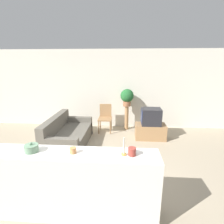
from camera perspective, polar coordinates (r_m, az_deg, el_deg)
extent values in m
plane|color=tan|center=(3.57, -9.84, -23.34)|extent=(14.00, 14.00, 0.00)
cube|color=beige|center=(6.22, -2.88, 7.43)|extent=(9.00, 0.06, 2.70)
cube|color=#605B51|center=(5.10, -13.71, -8.24)|extent=(0.97, 1.82, 0.42)
cube|color=#605B51|center=(5.08, -18.13, -3.75)|extent=(0.20, 1.82, 0.40)
cube|color=#605B51|center=(4.36, -17.09, -11.58)|extent=(0.97, 0.16, 0.57)
cube|color=#605B51|center=(5.81, -11.31, -4.28)|extent=(0.97, 0.16, 0.57)
cube|color=#9E754C|center=(5.48, 12.37, -6.22)|extent=(0.90, 0.48, 0.46)
cube|color=#232328|center=(5.32, 12.66, -1.47)|extent=(0.56, 0.46, 0.49)
cube|color=navy|center=(5.29, 9.61, -1.42)|extent=(0.02, 0.38, 0.38)
cube|color=#9E754C|center=(5.80, -2.29, -2.25)|extent=(0.44, 0.44, 0.04)
cube|color=#9E754C|center=(5.92, -2.10, 0.56)|extent=(0.40, 0.04, 0.44)
cylinder|color=#9E754C|center=(5.72, -4.38, -5.05)|extent=(0.04, 0.04, 0.44)
cylinder|color=#9E754C|center=(5.68, -0.57, -5.16)|extent=(0.04, 0.04, 0.44)
cylinder|color=#9E754C|center=(6.08, -3.85, -3.79)|extent=(0.04, 0.04, 0.44)
cylinder|color=#9E754C|center=(6.04, -0.27, -3.89)|extent=(0.04, 0.04, 0.44)
cylinder|color=#9E754C|center=(6.06, 4.78, -1.86)|extent=(0.13, 0.13, 0.84)
cylinder|color=#8E5B3D|center=(5.93, 4.88, 2.78)|extent=(0.26, 0.26, 0.17)
sphere|color=#23602D|center=(5.87, 4.94, 5.35)|extent=(0.44, 0.44, 0.44)
cube|color=silver|center=(2.84, -13.15, -21.99)|extent=(2.52, 0.44, 1.03)
cylinder|color=gray|center=(2.75, -24.81, -10.67)|extent=(0.19, 0.19, 0.10)
sphere|color=gray|center=(2.72, -24.99, -9.29)|extent=(0.04, 0.04, 0.04)
cylinder|color=#C6844C|center=(2.53, -12.62, -12.11)|extent=(0.09, 0.09, 0.08)
cylinder|color=#B7933D|center=(2.44, 3.88, -13.58)|extent=(0.07, 0.07, 0.02)
cylinder|color=beige|center=(2.39, 3.93, -10.94)|extent=(0.02, 0.02, 0.23)
cylinder|color=#99382D|center=(2.43, 6.57, -12.71)|extent=(0.11, 0.11, 0.11)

